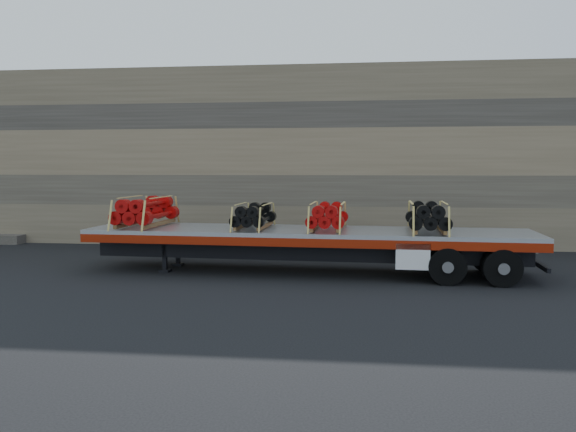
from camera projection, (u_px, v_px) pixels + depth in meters
name	position (u px, v px, depth m)	size (l,w,h in m)	color
ground	(320.00, 272.00, 16.71)	(120.00, 120.00, 0.00)	black
rock_wall	(330.00, 157.00, 22.83)	(44.00, 3.00, 7.00)	#7A6B54
trailer	(307.00, 251.00, 16.50)	(12.94, 2.49, 1.29)	silver
bundle_front	(146.00, 212.00, 17.21)	(1.23, 2.46, 0.87)	#B00A09
bundle_midfront	(254.00, 217.00, 16.67)	(0.99, 1.98, 0.70)	black
bundle_midrear	(328.00, 217.00, 16.31)	(1.05, 2.11, 0.75)	#B00A09
bundle_rear	(427.00, 218.00, 15.86)	(1.11, 2.22, 0.79)	black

